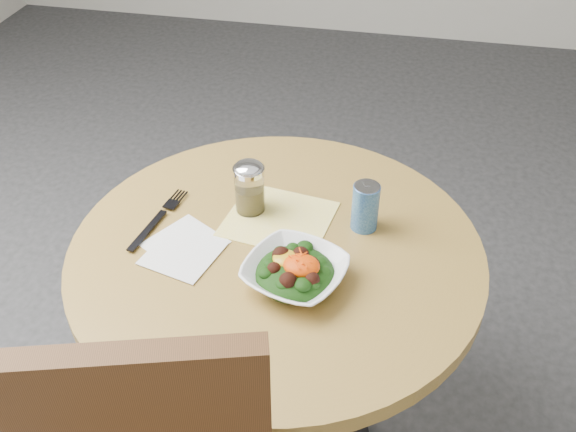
% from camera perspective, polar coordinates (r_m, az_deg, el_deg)
% --- Properties ---
extents(table, '(0.90, 0.90, 0.75)m').
position_cam_1_polar(table, '(1.53, -0.98, -8.23)').
color(table, black).
rests_on(table, ground).
extents(cloth_napkin, '(0.26, 0.24, 0.00)m').
position_cam_1_polar(cloth_napkin, '(1.46, -0.84, -0.26)').
color(cloth_napkin, yellow).
rests_on(cloth_napkin, table).
extents(paper_napkins, '(0.20, 0.22, 0.00)m').
position_cam_1_polar(paper_napkins, '(1.40, -9.23, -2.85)').
color(paper_napkins, silver).
rests_on(paper_napkins, table).
extents(salad_bowl, '(0.25, 0.25, 0.07)m').
position_cam_1_polar(salad_bowl, '(1.29, 0.64, -5.00)').
color(salad_bowl, white).
rests_on(salad_bowl, table).
extents(fork, '(0.06, 0.23, 0.00)m').
position_cam_1_polar(fork, '(1.49, -11.35, -0.11)').
color(fork, black).
rests_on(fork, table).
extents(spice_shaker, '(0.07, 0.07, 0.13)m').
position_cam_1_polar(spice_shaker, '(1.45, -3.45, 2.54)').
color(spice_shaker, silver).
rests_on(spice_shaker, table).
extents(beverage_can, '(0.06, 0.06, 0.12)m').
position_cam_1_polar(beverage_can, '(1.42, 6.89, 0.84)').
color(beverage_can, navy).
rests_on(beverage_can, table).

